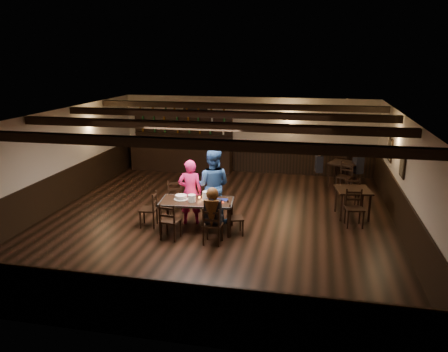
% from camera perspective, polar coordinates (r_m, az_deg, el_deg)
% --- Properties ---
extents(ground, '(10.00, 10.00, 0.00)m').
position_cam_1_polar(ground, '(11.33, -0.98, -5.77)').
color(ground, black).
rests_on(ground, ground).
extents(room_shell, '(9.02, 10.02, 2.71)m').
position_cam_1_polar(room_shell, '(10.86, -0.93, 2.92)').
color(room_shell, beige).
rests_on(room_shell, ground).
extents(dining_table, '(1.81, 1.03, 0.75)m').
position_cam_1_polar(dining_table, '(10.50, -3.58, -3.58)').
color(dining_table, black).
rests_on(dining_table, ground).
extents(chair_near_left, '(0.46, 0.44, 0.88)m').
position_cam_1_polar(chair_near_left, '(10.06, -7.21, -5.57)').
color(chair_near_left, black).
rests_on(chair_near_left, ground).
extents(chair_near_right, '(0.42, 0.40, 0.88)m').
position_cam_1_polar(chair_near_right, '(9.74, -1.58, -6.19)').
color(chair_near_right, black).
rests_on(chair_near_right, ground).
extents(chair_end_left, '(0.44, 0.46, 0.88)m').
position_cam_1_polar(chair_end_left, '(10.91, -9.47, -3.95)').
color(chair_end_left, black).
rests_on(chair_end_left, ground).
extents(chair_end_right, '(0.47, 0.48, 0.81)m').
position_cam_1_polar(chair_end_right, '(10.30, 1.09, -5.19)').
color(chair_end_right, black).
rests_on(chair_end_right, ground).
extents(chair_far_pushed, '(0.52, 0.51, 0.85)m').
position_cam_1_polar(chair_far_pushed, '(11.87, -6.42, -2.32)').
color(chair_far_pushed, black).
rests_on(chair_far_pushed, ground).
extents(woman_pink, '(0.67, 0.51, 1.65)m').
position_cam_1_polar(woman_pink, '(10.91, -4.43, -2.09)').
color(woman_pink, '#E01884').
rests_on(woman_pink, ground).
extents(man_blue, '(0.93, 0.73, 1.88)m').
position_cam_1_polar(man_blue, '(10.99, -1.51, -1.26)').
color(man_blue, navy).
rests_on(man_blue, ground).
extents(seated_person, '(0.37, 0.55, 0.89)m').
position_cam_1_polar(seated_person, '(9.67, -1.50, -4.13)').
color(seated_person, black).
rests_on(seated_person, ground).
extents(cake, '(0.34, 0.34, 0.11)m').
position_cam_1_polar(cake, '(10.60, -5.63, -2.79)').
color(cake, white).
rests_on(cake, dining_table).
extents(plate_stack_a, '(0.18, 0.18, 0.17)m').
position_cam_1_polar(plate_stack_a, '(10.38, -4.23, -2.91)').
color(plate_stack_a, white).
rests_on(plate_stack_a, dining_table).
extents(plate_stack_b, '(0.19, 0.19, 0.23)m').
position_cam_1_polar(plate_stack_b, '(10.44, -2.30, -2.62)').
color(plate_stack_b, white).
rests_on(plate_stack_b, dining_table).
extents(tea_light, '(0.05, 0.05, 0.06)m').
position_cam_1_polar(tea_light, '(10.58, -3.23, -2.90)').
color(tea_light, '#A5A8AD').
rests_on(tea_light, dining_table).
extents(salt_shaker, '(0.04, 0.04, 0.09)m').
position_cam_1_polar(salt_shaker, '(10.37, -1.77, -3.12)').
color(salt_shaker, silver).
rests_on(salt_shaker, dining_table).
extents(pepper_shaker, '(0.04, 0.04, 0.09)m').
position_cam_1_polar(pepper_shaker, '(10.35, -1.25, -3.18)').
color(pepper_shaker, '#A5A8AD').
rests_on(pepper_shaker, dining_table).
extents(drink_glass, '(0.06, 0.06, 0.09)m').
position_cam_1_polar(drink_glass, '(10.53, -1.65, -2.83)').
color(drink_glass, silver).
rests_on(drink_glass, dining_table).
extents(menu_red, '(0.35, 0.28, 0.00)m').
position_cam_1_polar(menu_red, '(10.36, -0.86, -3.41)').
color(menu_red, maroon).
rests_on(menu_red, dining_table).
extents(menu_blue, '(0.32, 0.25, 0.00)m').
position_cam_1_polar(menu_blue, '(10.51, -0.25, -3.11)').
color(menu_blue, '#101850').
rests_on(menu_blue, dining_table).
extents(bar_counter, '(3.90, 0.70, 2.20)m').
position_cam_1_polar(bar_counter, '(16.10, -5.51, 3.28)').
color(bar_counter, black).
rests_on(bar_counter, ground).
extents(back_table_a, '(0.97, 0.97, 0.75)m').
position_cam_1_polar(back_table_a, '(11.86, 16.50, -2.12)').
color(back_table_a, black).
rests_on(back_table_a, ground).
extents(back_table_b, '(1.12, 1.12, 0.75)m').
position_cam_1_polar(back_table_b, '(14.71, 15.36, 1.34)').
color(back_table_b, black).
rests_on(back_table_b, ground).
extents(bg_patron_left, '(0.27, 0.39, 0.75)m').
position_cam_1_polar(bg_patron_left, '(14.38, 12.32, 2.00)').
color(bg_patron_left, black).
rests_on(bg_patron_left, ground).
extents(bg_patron_right, '(0.34, 0.44, 0.81)m').
position_cam_1_polar(bg_patron_right, '(14.56, 17.15, 1.94)').
color(bg_patron_right, black).
rests_on(bg_patron_right, ground).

